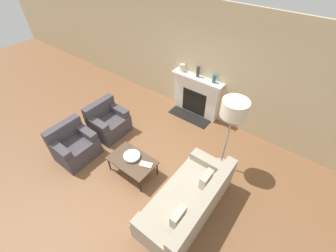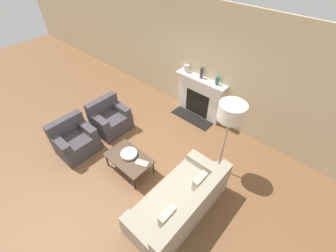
# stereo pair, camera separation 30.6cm
# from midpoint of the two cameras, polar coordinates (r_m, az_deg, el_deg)

# --- Properties ---
(ground_plane) EXTENTS (18.00, 18.00, 0.00)m
(ground_plane) POSITION_cam_midpoint_polar(r_m,az_deg,el_deg) (5.15, -6.19, -9.74)
(ground_plane) COLOR brown
(wall_back) EXTENTS (18.00, 0.06, 2.90)m
(wall_back) POSITION_cam_midpoint_polar(r_m,az_deg,el_deg) (5.76, 11.73, 14.78)
(wall_back) COLOR #C6B289
(wall_back) RESTS_ON ground_plane
(fireplace) EXTENTS (1.42, 0.59, 1.14)m
(fireplace) POSITION_cam_midpoint_polar(r_m,az_deg,el_deg) (6.14, 9.36, 7.14)
(fireplace) COLOR silver
(fireplace) RESTS_ON ground_plane
(couch) EXTENTS (0.92, 1.96, 0.82)m
(couch) POSITION_cam_midpoint_polar(r_m,az_deg,el_deg) (4.28, 5.33, -19.00)
(couch) COLOR #9E937F
(couch) RESTS_ON ground_plane
(armchair_near) EXTENTS (0.73, 0.84, 0.84)m
(armchair_near) POSITION_cam_midpoint_polar(r_m,az_deg,el_deg) (5.53, -21.10, -3.48)
(armchair_near) COLOR #423D42
(armchair_near) RESTS_ON ground_plane
(armchair_far) EXTENTS (0.73, 0.84, 0.84)m
(armchair_far) POSITION_cam_midpoint_polar(r_m,az_deg,el_deg) (5.86, -13.07, 1.64)
(armchair_far) COLOR #423D42
(armchair_far) RESTS_ON ground_plane
(coffee_table) EXTENTS (0.98, 0.61, 0.40)m
(coffee_table) POSITION_cam_midpoint_polar(r_m,az_deg,el_deg) (4.80, -8.11, -8.26)
(coffee_table) COLOR #4C3828
(coffee_table) RESTS_ON ground_plane
(bowl) EXTENTS (0.35, 0.35, 0.07)m
(bowl) POSITION_cam_midpoint_polar(r_m,az_deg,el_deg) (4.79, -8.09, -7.03)
(bowl) COLOR silver
(bowl) RESTS_ON coffee_table
(book) EXTENTS (0.30, 0.23, 0.02)m
(book) POSITION_cam_midpoint_polar(r_m,az_deg,el_deg) (4.64, -4.73, -9.42)
(book) COLOR #B2A893
(book) RESTS_ON coffee_table
(floor_lamp) EXTENTS (0.49, 0.49, 1.77)m
(floor_lamp) POSITION_cam_midpoint_polar(r_m,az_deg,el_deg) (4.14, 17.74, 2.39)
(floor_lamp) COLOR gray
(floor_lamp) RESTS_ON ground_plane
(mantel_vase_left) EXTENTS (0.14, 0.14, 0.19)m
(mantel_vase_left) POSITION_cam_midpoint_polar(r_m,az_deg,el_deg) (6.02, 6.29, 14.32)
(mantel_vase_left) COLOR beige
(mantel_vase_left) RESTS_ON fireplace
(mantel_vase_center_left) EXTENTS (0.09, 0.09, 0.28)m
(mantel_vase_center_left) POSITION_cam_midpoint_polar(r_m,az_deg,el_deg) (5.78, 10.08, 13.12)
(mantel_vase_center_left) COLOR #3D383D
(mantel_vase_center_left) RESTS_ON fireplace
(mantel_vase_center_right) EXTENTS (0.10, 0.10, 0.21)m
(mantel_vase_center_right) POSITION_cam_midpoint_polar(r_m,az_deg,el_deg) (5.61, 13.97, 11.12)
(mantel_vase_center_right) COLOR #28666B
(mantel_vase_center_right) RESTS_ON fireplace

